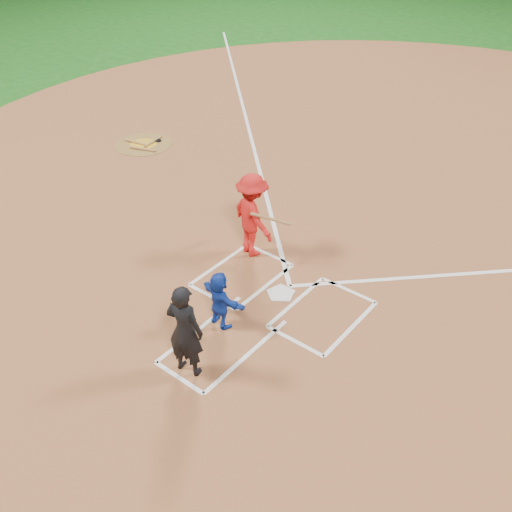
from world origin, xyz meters
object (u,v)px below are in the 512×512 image
Objects in this scene: home_plate at (281,293)px; catcher at (220,300)px; on_deck_circle at (144,144)px; batter_at_plate at (252,216)px; umpire at (185,331)px.

catcher is at bearing 76.38° from home_plate.
on_deck_circle is 0.92× the size of batter_at_plate.
umpire reaches higher than on_deck_circle.
umpire is (7.36, -5.69, 0.86)m from on_deck_circle.
home_plate is 1.53m from catcher.
batter_at_plate is (-1.32, 0.76, 0.91)m from home_plate.
batter_at_plate is at bearing -57.49° from catcher.
catcher is 0.62× the size of batter_at_plate.
on_deck_circle is 1.50× the size of catcher.
umpire is at bearing -68.45° from batter_at_plate.
umpire is (0.33, -1.18, 0.30)m from catcher.
umpire is at bearing 113.37° from catcher.
batter_at_plate is (-0.99, 2.15, 0.35)m from catcher.
home_plate is at bearing -30.02° from batter_at_plate.
catcher is (7.04, -4.51, 0.56)m from on_deck_circle.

